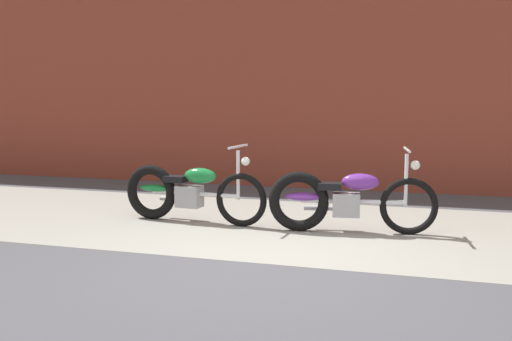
# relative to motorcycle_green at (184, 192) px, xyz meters

# --- Properties ---
(ground_plane) EXTENTS (80.00, 80.00, 0.00)m
(ground_plane) POSITION_rel_motorcycle_green_xyz_m (1.53, -1.61, -0.40)
(ground_plane) COLOR #47474C
(sidewalk_slab) EXTENTS (36.00, 3.50, 0.01)m
(sidewalk_slab) POSITION_rel_motorcycle_green_xyz_m (1.53, 0.14, -0.40)
(sidewalk_slab) COLOR gray
(sidewalk_slab) RESTS_ON ground
(brick_building_wall) EXTENTS (36.00, 0.50, 5.93)m
(brick_building_wall) POSITION_rel_motorcycle_green_xyz_m (1.53, 3.59, 2.57)
(brick_building_wall) COLOR brown
(brick_building_wall) RESTS_ON ground
(motorcycle_green) EXTENTS (2.01, 0.58, 1.03)m
(motorcycle_green) POSITION_rel_motorcycle_green_xyz_m (0.00, 0.00, 0.00)
(motorcycle_green) COLOR black
(motorcycle_green) RESTS_ON ground
(motorcycle_purple) EXTENTS (2.00, 0.59, 1.03)m
(motorcycle_purple) POSITION_rel_motorcycle_green_xyz_m (2.04, -0.02, 0.00)
(motorcycle_purple) COLOR black
(motorcycle_purple) RESTS_ON ground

